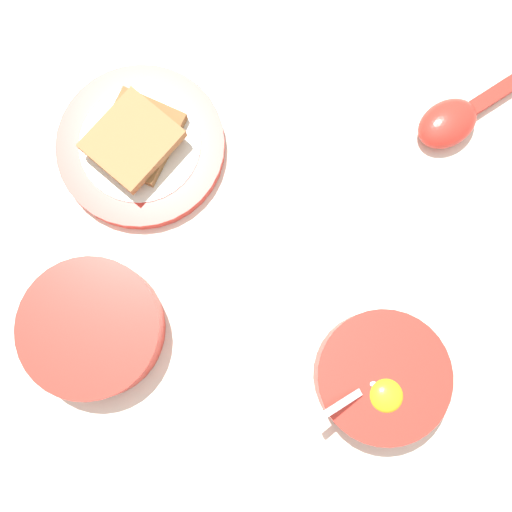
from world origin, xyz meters
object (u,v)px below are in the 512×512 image
toast_plate (141,146)px  toast_sandwich (135,138)px  egg_bowl (381,377)px  soup_spoon (457,118)px  congee_bowl (92,328)px

toast_plate → toast_sandwich: size_ratio=1.50×
egg_bowl → toast_plate: size_ratio=0.76×
soup_spoon → congee_bowl: bearing=-151.4°
toast_sandwich → soup_spoon: bearing=2.9°
egg_bowl → soup_spoon: bearing=69.3°
toast_sandwich → soup_spoon: (0.35, 0.02, -0.02)m
congee_bowl → toast_plate: bearing=76.3°
egg_bowl → toast_sandwich: bearing=133.6°
soup_spoon → egg_bowl: bearing=-110.7°
toast_sandwich → congee_bowl: same height
egg_bowl → congee_bowl: size_ratio=0.97×
egg_bowl → congee_bowl: bearing=168.6°
congee_bowl → toast_sandwich: bearing=76.9°
egg_bowl → toast_sandwich: size_ratio=1.14×
toast_sandwich → soup_spoon: toast_sandwich is taller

